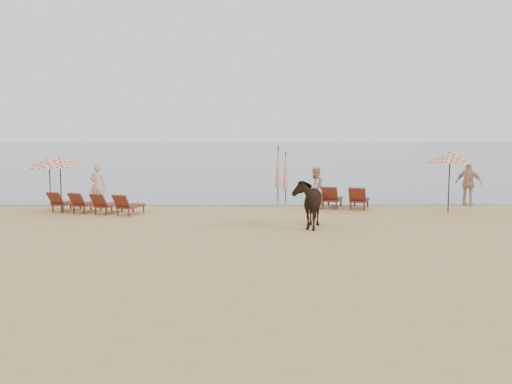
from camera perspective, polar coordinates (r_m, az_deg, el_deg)
ground at (r=13.76m, az=0.23°, el=-6.75°), size 120.00×120.00×0.00m
sea at (r=93.47m, az=-0.51°, el=4.15°), size 160.00×140.00×0.06m
lounger_cluster_left at (r=22.26m, az=-15.80°, el=-1.09°), size 3.68×2.49×0.54m
lounger_cluster_right at (r=22.91m, az=8.89°, el=-0.60°), size 2.15×2.10×0.62m
umbrella_open_left_a at (r=22.70m, az=-19.01°, el=2.89°), size 1.89×1.89×2.15m
umbrella_open_left_b at (r=25.03m, az=-19.98°, el=2.83°), size 1.64×1.67×2.09m
umbrella_open_right at (r=22.69m, az=18.82°, el=3.28°), size 1.90×1.90×2.32m
umbrella_closed_left at (r=25.67m, az=2.22°, el=2.58°), size 0.30×0.30×2.44m
umbrella_closed_right at (r=24.81m, az=2.97°, el=2.13°), size 0.27×0.27×2.22m
cow at (r=18.22m, az=5.18°, el=-1.08°), size 1.15×2.01×1.60m
beachgoer_left at (r=24.44m, az=-15.57°, el=0.69°), size 0.69×0.51×1.74m
beachgoer_right_a at (r=22.46m, az=5.93°, el=0.34°), size 1.03×1.00×1.67m
beachgoer_right_b at (r=25.11m, az=20.51°, el=0.81°), size 1.15×1.01×1.86m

